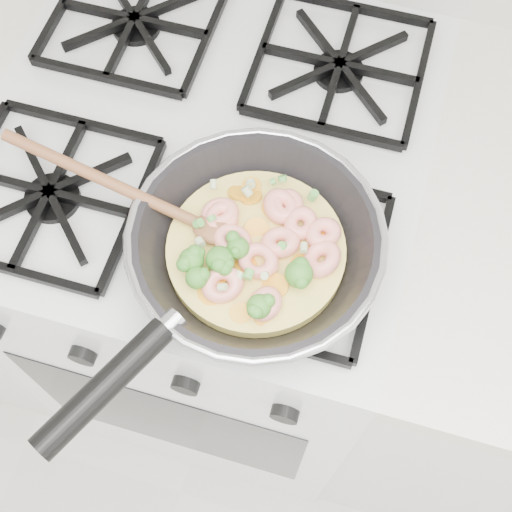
# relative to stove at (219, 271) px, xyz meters

# --- Properties ---
(stove) EXTENTS (0.60, 0.60, 0.92)m
(stove) POSITION_rel_stove_xyz_m (0.00, 0.00, 0.00)
(stove) COLOR white
(stove) RESTS_ON ground
(skillet) EXTENTS (0.45, 0.43, 0.10)m
(skillet) POSITION_rel_stove_xyz_m (0.12, -0.17, 0.50)
(skillet) COLOR black
(skillet) RESTS_ON stove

